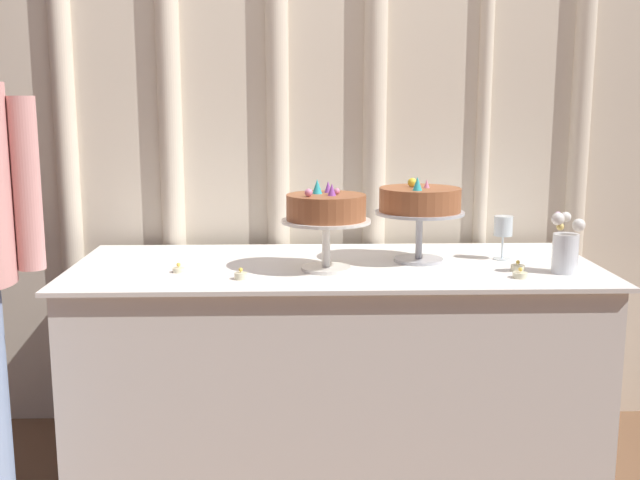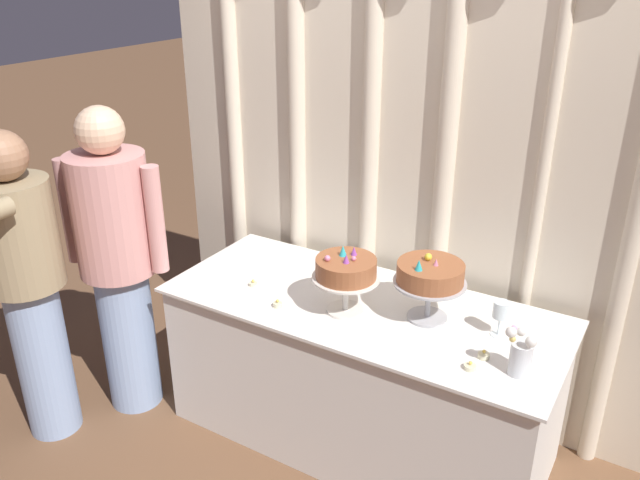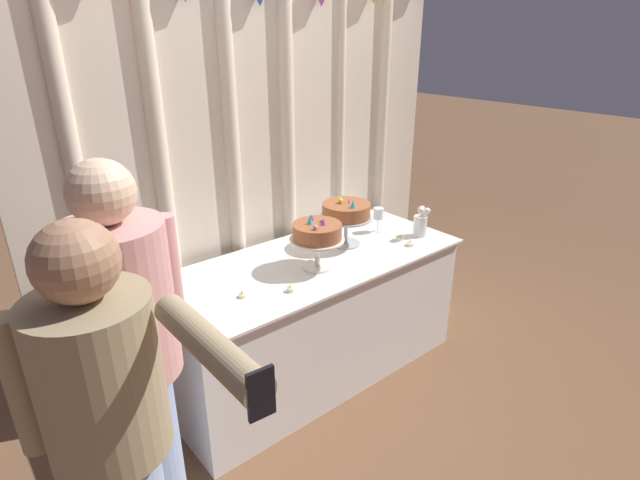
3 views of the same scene
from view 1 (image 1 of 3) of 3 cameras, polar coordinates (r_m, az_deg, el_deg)
ground_plane at (r=2.88m, az=1.20°, el=-17.45°), size 24.00×24.00×0.00m
draped_curtain at (r=3.11m, az=0.08°, el=11.00°), size 2.80×0.16×2.66m
cake_table at (r=2.81m, az=1.12°, el=-9.52°), size 1.86×0.77×0.77m
cake_display_nearleft at (r=2.57m, az=0.46°, el=2.14°), size 0.30×0.30×0.31m
cake_display_nearright at (r=2.74m, az=7.50°, el=2.70°), size 0.32×0.32×0.32m
wine_glass at (r=2.84m, az=13.60°, el=0.90°), size 0.07×0.07×0.16m
flower_vase at (r=2.67m, az=17.96°, el=-0.54°), size 0.12×0.10×0.21m
tealight_far_left at (r=2.62m, az=-10.57°, el=-2.19°), size 0.04×0.04×0.03m
tealight_near_left at (r=2.49m, az=-5.97°, el=-2.67°), size 0.04×0.04×0.04m
tealight_near_right at (r=2.58m, az=14.80°, el=-2.54°), size 0.05×0.05×0.04m
tealight_far_right at (r=2.68m, az=14.63°, el=-2.03°), size 0.05×0.05×0.04m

